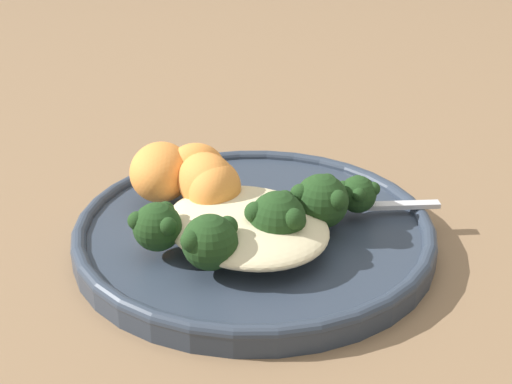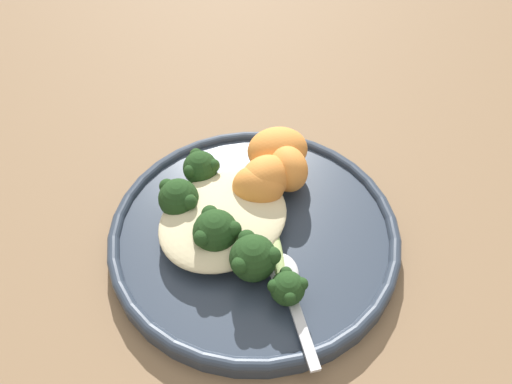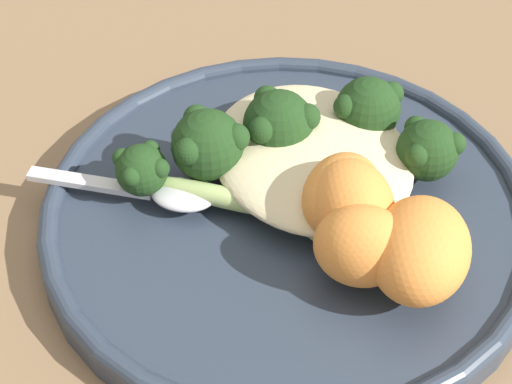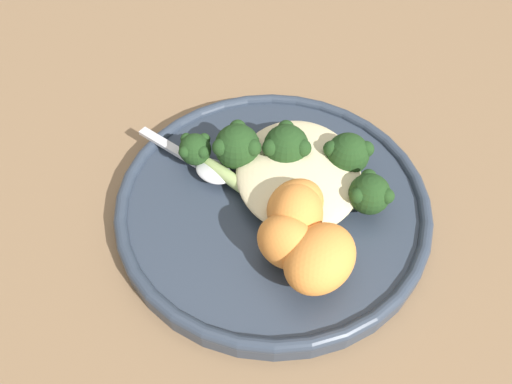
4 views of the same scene
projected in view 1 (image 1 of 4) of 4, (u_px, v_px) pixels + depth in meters
name	position (u px, v px, depth m)	size (l,w,h in m)	color
ground_plane	(246.00, 256.00, 0.56)	(4.00, 4.00, 0.00)	#846647
plate	(254.00, 231.00, 0.57)	(0.29, 0.29, 0.02)	#2D3847
quinoa_mound	(247.00, 225.00, 0.53)	(0.13, 0.11, 0.02)	beige
broccoli_stalk_0	(173.00, 222.00, 0.53)	(0.04, 0.11, 0.04)	#ADC675
broccoli_stalk_1	(216.00, 234.00, 0.51)	(0.09, 0.10, 0.04)	#ADC675
broccoli_stalk_2	(274.00, 218.00, 0.52)	(0.11, 0.04, 0.04)	#ADC675
broccoli_stalk_3	(308.00, 201.00, 0.55)	(0.11, 0.07, 0.04)	#ADC675
broccoli_stalk_4	(337.00, 196.00, 0.57)	(0.09, 0.10, 0.03)	#ADC675
sweet_potato_chunk_0	(210.00, 190.00, 0.56)	(0.05, 0.04, 0.04)	orange
sweet_potato_chunk_1	(161.00, 172.00, 0.59)	(0.06, 0.05, 0.05)	orange
sweet_potato_chunk_2	(196.00, 170.00, 0.59)	(0.05, 0.04, 0.05)	orange
sweet_potato_chunk_3	(210.00, 182.00, 0.57)	(0.06, 0.04, 0.05)	orange
spoon	(342.00, 205.00, 0.58)	(0.08, 0.10, 0.01)	silver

